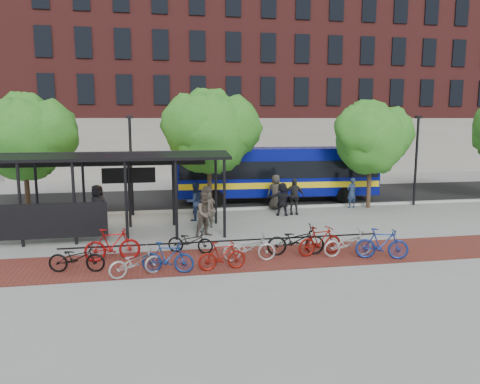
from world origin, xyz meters
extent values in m
plane|color=#9E9E99|center=(0.00, 0.00, 0.00)|extent=(160.00, 160.00, 0.00)
cube|color=black|center=(0.00, 8.00, 0.01)|extent=(160.00, 8.00, 0.01)
cube|color=#B7B7B2|center=(0.00, 4.00, 0.06)|extent=(160.00, 0.25, 0.12)
cube|color=maroon|center=(-2.00, -5.00, 0.00)|extent=(24.00, 3.00, 0.01)
cube|color=black|center=(-3.30, -4.10, 0.00)|extent=(12.00, 0.05, 0.95)
cube|color=maroon|center=(10.00, 26.00, 10.00)|extent=(55.00, 14.00, 20.00)
cube|color=#7A664C|center=(-16.00, 40.00, 15.00)|extent=(22.00, 22.00, 30.00)
cylinder|color=black|center=(-11.00, -1.85, 1.65)|extent=(0.12, 0.12, 3.30)
cylinder|color=black|center=(-11.00, 0.85, 1.65)|extent=(0.12, 0.12, 3.30)
cylinder|color=black|center=(-9.00, -1.85, 1.65)|extent=(0.12, 0.12, 3.30)
cylinder|color=black|center=(-9.00, 0.85, 1.65)|extent=(0.12, 0.12, 3.30)
cylinder|color=black|center=(-7.00, -1.85, 1.65)|extent=(0.12, 0.12, 3.30)
cylinder|color=black|center=(-7.00, 0.85, 1.65)|extent=(0.12, 0.12, 3.30)
cylinder|color=black|center=(-5.00, -1.85, 1.65)|extent=(0.12, 0.12, 3.30)
cylinder|color=black|center=(-5.00, 0.85, 1.65)|extent=(0.12, 0.12, 3.30)
cylinder|color=black|center=(-3.00, -1.85, 1.65)|extent=(0.12, 0.12, 3.30)
cylinder|color=black|center=(-3.00, 0.85, 1.65)|extent=(0.12, 0.12, 3.30)
cube|color=black|center=(-10.00, -1.90, 1.00)|extent=(4.50, 0.08, 1.40)
cube|color=black|center=(-8.00, -1.20, 3.45)|extent=(10.60, 1.65, 0.29)
cube|color=black|center=(-8.00, 0.20, 3.45)|extent=(10.60, 1.65, 0.29)
cube|color=black|center=(-8.00, 0.90, 3.05)|extent=(9.00, 0.10, 0.40)
cube|color=black|center=(-7.00, 0.95, 2.40)|extent=(2.40, 0.12, 0.70)
cube|color=#FF7200|center=(-7.00, 1.03, 2.40)|extent=(2.20, 0.02, 0.55)
cylinder|color=#382619|center=(-12.00, 3.30, 1.19)|extent=(0.24, 0.24, 2.38)
sphere|color=#2D7B20|center=(-12.00, 3.30, 3.98)|extent=(4.00, 4.00, 4.00)
sphere|color=#2D7B20|center=(-11.00, 3.50, 4.28)|extent=(3.20, 3.20, 3.20)
sphere|color=#2D7B20|center=(-12.80, 3.00, 4.38)|extent=(3.00, 3.00, 3.00)
sphere|color=#2D7B20|center=(-11.90, 3.70, 4.78)|extent=(2.80, 2.80, 2.80)
cylinder|color=#382619|center=(-3.00, 3.30, 1.26)|extent=(0.24, 0.24, 2.52)
sphere|color=#2D7B20|center=(-3.00, 3.30, 4.20)|extent=(4.20, 4.20, 4.20)
sphere|color=#2D7B20|center=(-1.95, 3.50, 4.50)|extent=(3.36, 3.36, 3.36)
sphere|color=#2D7B20|center=(-3.84, 3.00, 4.60)|extent=(3.15, 3.15, 3.15)
sphere|color=#2D7B20|center=(-2.90, 3.70, 5.00)|extent=(2.94, 2.94, 2.94)
cylinder|color=#382619|center=(6.00, 3.30, 1.14)|extent=(0.24, 0.24, 2.27)
sphere|color=#2D7B20|center=(6.00, 3.30, 3.79)|extent=(3.80, 3.80, 3.80)
sphere|color=#2D7B20|center=(6.95, 3.50, 4.09)|extent=(3.04, 3.04, 3.04)
sphere|color=#2D7B20|center=(5.24, 3.00, 4.20)|extent=(2.85, 2.85, 2.85)
sphere|color=#2D7B20|center=(6.10, 3.70, 4.59)|extent=(2.66, 2.66, 2.66)
cylinder|color=black|center=(-7.00, 3.60, 2.50)|extent=(0.14, 0.14, 5.00)
cube|color=black|center=(-7.00, 3.60, 5.05)|extent=(0.35, 0.20, 0.15)
cylinder|color=black|center=(9.00, 3.60, 2.50)|extent=(0.14, 0.14, 5.00)
cube|color=black|center=(9.00, 3.60, 5.05)|extent=(0.35, 0.20, 0.15)
cube|color=#060E7B|center=(1.46, 6.27, 1.82)|extent=(12.10, 3.25, 2.74)
cube|color=black|center=(1.46, 6.27, 2.05)|extent=(11.86, 3.27, 1.00)
cube|color=yellow|center=(1.46, 6.27, 1.15)|extent=(11.98, 3.29, 0.35)
cube|color=#060E7B|center=(1.46, 6.27, 3.14)|extent=(11.85, 2.97, 0.18)
cylinder|color=black|center=(-2.44, 5.19, 0.48)|extent=(0.97, 0.33, 0.96)
cylinder|color=black|center=(-2.29, 7.78, 0.48)|extent=(0.97, 0.33, 0.96)
cylinder|color=black|center=(5.22, 4.77, 0.48)|extent=(0.97, 0.33, 0.96)
cylinder|color=black|center=(5.36, 7.36, 0.48)|extent=(0.97, 0.33, 0.96)
imported|color=black|center=(-8.44, -5.42, 0.48)|extent=(1.90, 0.90, 0.96)
imported|color=#9D0E0E|center=(-7.39, -4.34, 0.58)|extent=(1.97, 0.72, 1.16)
imported|color=#9A9A9C|center=(-6.53, -6.19, 0.46)|extent=(1.85, 1.16, 0.92)
imported|color=navy|center=(-5.51, -6.07, 0.52)|extent=(1.79, 0.88, 1.04)
imported|color=black|center=(-4.60, -3.91, 0.46)|extent=(1.84, 1.19, 0.91)
imported|color=maroon|center=(-3.74, -6.09, 0.49)|extent=(1.66, 0.62, 0.97)
imported|color=#ADADB0|center=(-2.64, -5.28, 0.49)|extent=(1.91, 0.81, 0.98)
imported|color=black|center=(-0.82, -4.89, 0.56)|extent=(2.19, 0.90, 1.12)
imported|color=maroon|center=(0.05, -5.06, 0.54)|extent=(1.85, 0.85, 1.07)
imported|color=#B7B6B9|center=(1.01, -5.37, 0.49)|extent=(1.86, 0.67, 0.97)
imported|color=navy|center=(2.06, -5.93, 0.56)|extent=(1.93, 1.06, 1.12)
imported|color=black|center=(-8.50, 1.44, 0.97)|extent=(1.05, 1.13, 1.94)
imported|color=#474138|center=(-3.48, 0.04, 0.84)|extent=(0.63, 0.43, 1.68)
imported|color=#212F4E|center=(-3.92, 1.70, 0.95)|extent=(1.11, 1.00, 1.89)
imported|color=brown|center=(-3.28, 2.22, 0.82)|extent=(1.13, 0.76, 1.63)
imported|color=#262626|center=(1.30, 2.25, 0.95)|extent=(1.17, 0.63, 1.91)
imported|color=black|center=(0.62, 2.04, 0.87)|extent=(1.69, 0.98, 1.74)
imported|color=#36312B|center=(0.74, 3.80, 0.97)|extent=(1.05, 0.79, 1.93)
imported|color=#21304E|center=(5.04, 3.42, 0.85)|extent=(0.72, 0.58, 1.71)
imported|color=#51463C|center=(-3.75, -1.50, 0.98)|extent=(1.16, 1.03, 1.97)
camera|label=1|loc=(-5.91, -20.89, 4.98)|focal=35.00mm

